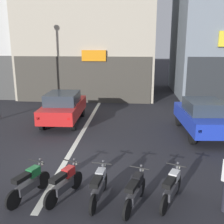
{
  "coord_description": "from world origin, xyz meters",
  "views": [
    {
      "loc": [
        2.44,
        -8.71,
        4.21
      ],
      "look_at": [
        1.54,
        2.0,
        1.4
      ],
      "focal_mm": 43.6,
      "sensor_mm": 36.0,
      "label": 1
    }
  ],
  "objects": [
    {
      "name": "ground_plane",
      "position": [
        0.0,
        0.0,
        0.0
      ],
      "size": [
        120.0,
        120.0,
        0.0
      ],
      "primitive_type": "plane",
      "color": "#232328"
    },
    {
      "name": "car_blue_parked_kerbside",
      "position": [
        5.58,
        3.62,
        0.89
      ],
      "size": [
        2.04,
        4.21,
        1.64
      ],
      "color": "black",
      "rests_on": "ground"
    },
    {
      "name": "lane_centre_line",
      "position": [
        0.0,
        6.0,
        0.0
      ],
      "size": [
        0.2,
        18.0,
        0.01
      ],
      "primitive_type": "cube",
      "color": "silver",
      "rests_on": "ground"
    },
    {
      "name": "car_white_down_street",
      "position": [
        1.3,
        12.96,
        0.89
      ],
      "size": [
        2.0,
        4.2,
        1.64
      ],
      "color": "black",
      "rests_on": "ground"
    },
    {
      "name": "building_mid_block",
      "position": [
        -1.19,
        14.18,
        5.02
      ],
      "size": [
        9.89,
        8.83,
        10.06
      ],
      "color": "#B2A893",
      "rests_on": "ground"
    },
    {
      "name": "motorcycle_white_row_rightmost",
      "position": [
        3.47,
        -2.13,
        0.46
      ],
      "size": [
        0.78,
        1.55,
        0.98
      ],
      "color": "black",
      "rests_on": "ground"
    },
    {
      "name": "motorcycle_green_row_leftmost",
      "position": [
        -0.39,
        -2.22,
        0.46
      ],
      "size": [
        0.74,
        1.57,
        0.98
      ],
      "color": "black",
      "rests_on": "ground"
    },
    {
      "name": "motorcycle_silver_row_centre",
      "position": [
        1.54,
        -2.22,
        0.46
      ],
      "size": [
        0.55,
        1.66,
        0.98
      ],
      "color": "black",
      "rests_on": "ground"
    },
    {
      "name": "car_red_crossing_near",
      "position": [
        -1.26,
        4.87,
        0.89
      ],
      "size": [
        1.87,
        4.15,
        1.64
      ],
      "color": "black",
      "rests_on": "ground"
    },
    {
      "name": "motorcycle_black_row_right_mid",
      "position": [
        2.51,
        -2.39,
        0.46
      ],
      "size": [
        0.67,
        1.61,
        0.98
      ],
      "color": "black",
      "rests_on": "ground"
    },
    {
      "name": "motorcycle_red_row_left_mid",
      "position": [
        0.58,
        -2.14,
        0.46
      ],
      "size": [
        0.75,
        1.57,
        0.98
      ],
      "color": "black",
      "rests_on": "ground"
    }
  ]
}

